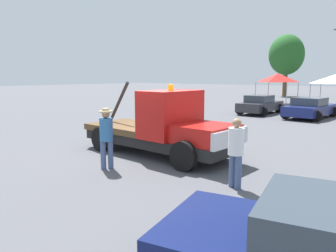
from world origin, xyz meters
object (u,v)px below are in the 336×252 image
object	(u,v)px
parked_car_charcoal	(260,105)
tree_right	(286,55)
parked_car_navy	(310,108)
person_near_truck	(236,148)
person_at_hood	(106,133)
tow_truck	(165,129)
canopy_tent_white	(335,79)
canopy_tent_red	(277,78)

from	to	relation	value
parked_car_charcoal	tree_right	size ratio (longest dim) A/B	0.53
parked_car_navy	tree_right	world-z (taller)	tree_right
person_near_truck	person_at_hood	world-z (taller)	person_at_hood
parked_car_charcoal	parked_car_navy	world-z (taller)	same
tow_truck	tree_right	size ratio (longest dim) A/B	0.74
person_near_truck	parked_car_navy	xyz separation A→B (m)	(-2.79, 15.00, -0.34)
parked_car_navy	canopy_tent_white	world-z (taller)	canopy_tent_white
person_near_truck	canopy_tent_white	world-z (taller)	canopy_tent_white
canopy_tent_red	canopy_tent_white	distance (m)	5.07
person_near_truck	canopy_tent_white	size ratio (longest dim) A/B	0.54
canopy_tent_red	canopy_tent_white	world-z (taller)	canopy_tent_red
canopy_tent_white	tree_right	size ratio (longest dim) A/B	0.39
person_near_truck	canopy_tent_white	distance (m)	24.25
person_at_hood	canopy_tent_red	size ratio (longest dim) A/B	0.59
person_at_hood	parked_car_charcoal	world-z (taller)	person_at_hood
canopy_tent_red	canopy_tent_white	bearing A→B (deg)	0.02
parked_car_navy	canopy_tent_red	world-z (taller)	canopy_tent_red
canopy_tent_white	person_at_hood	bearing A→B (deg)	-90.41
canopy_tent_white	canopy_tent_red	bearing A→B (deg)	-179.98
person_at_hood	canopy_tent_white	bearing A→B (deg)	-51.66
tow_truck	parked_car_navy	distance (m)	13.68
tow_truck	canopy_tent_red	size ratio (longest dim) A/B	1.92
person_near_truck	tree_right	size ratio (longest dim) A/B	0.21
person_near_truck	parked_car_charcoal	bearing A→B (deg)	-141.92
person_at_hood	parked_car_charcoal	distance (m)	16.36
parked_car_charcoal	tree_right	xyz separation A→B (m)	(-6.14, 21.03, 4.72)
person_near_truck	person_at_hood	distance (m)	3.82
canopy_tent_white	tree_right	bearing A→B (deg)	125.98
parked_car_charcoal	tree_right	distance (m)	22.41
tow_truck	canopy_tent_red	world-z (taller)	canopy_tent_red
parked_car_charcoal	tree_right	world-z (taller)	tree_right
canopy_tent_red	tree_right	distance (m)	13.19
tow_truck	parked_car_navy	xyz separation A→B (m)	(0.63, 13.66, -0.30)
parked_car_charcoal	tree_right	bearing A→B (deg)	16.17
tow_truck	parked_car_navy	size ratio (longest dim) A/B	1.26
person_at_hood	parked_car_charcoal	size ratio (longest dim) A/B	0.42
person_near_truck	parked_car_charcoal	size ratio (longest dim) A/B	0.40
tow_truck	person_near_truck	bearing A→B (deg)	-19.83
parked_car_navy	canopy_tent_white	bearing A→B (deg)	7.90
parked_car_charcoal	parked_car_navy	bearing A→B (deg)	-93.43
canopy_tent_red	tree_right	world-z (taller)	tree_right
canopy_tent_red	tree_right	size ratio (longest dim) A/B	0.38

